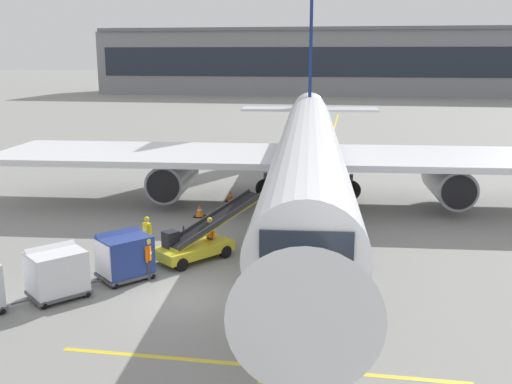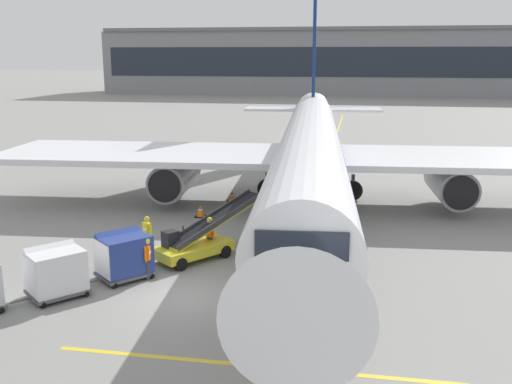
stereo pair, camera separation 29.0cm
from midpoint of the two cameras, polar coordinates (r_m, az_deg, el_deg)
The scene contains 14 objects.
ground_plane at distance 22.30m, azimuth -6.72°, elevation -10.05°, with size 600.00×600.00×0.00m, color gray.
parked_airplane at distance 34.98m, azimuth 4.90°, elevation 4.25°, with size 37.89×47.20×15.48m.
belt_loader at distance 25.95m, azimuth -5.94°, elevation -4.75°, with size 4.35×5.10×2.55m.
baggage_cart_lead at distance 24.08m, azimuth -13.04°, elevation -5.98°, with size 2.52×2.58×1.91m.
baggage_cart_second at distance 22.99m, azimuth -19.19°, elevation -7.32°, with size 2.52×2.58×1.91m.
ground_crew_by_loader at distance 24.91m, azimuth -13.91°, elevation -5.38°, with size 0.45×0.43×1.74m.
ground_crew_by_carts at distance 26.80m, azimuth -10.84°, elevation -3.89°, with size 0.46×0.43×1.74m.
ground_crew_marshaller at distance 23.76m, azimuth -10.74°, elevation -6.13°, with size 0.26×0.57×1.74m.
ground_crew_wingwalker at distance 26.30m, azimuth -4.83°, elevation -4.03°, with size 0.50×0.40×1.74m.
safety_cone_engine_keepout at distance 32.58m, azimuth -5.77°, elevation -1.86°, with size 0.60×0.60×0.69m.
safety_cone_wingtip at distance 35.92m, azimuth -2.74°, elevation -0.41°, with size 0.57×0.57×0.65m.
apron_guidance_line_lead_in at distance 34.71m, azimuth 5.20°, elevation -1.46°, with size 0.20×110.00×0.01m.
apron_guidance_line_stop_bar at distance 17.69m, azimuth -0.34°, elevation -16.52°, with size 12.00×0.20×0.01m.
terminal_building at distance 137.12m, azimuth 13.17°, elevation 12.23°, with size 131.35×20.24×14.41m.
Camera 1 is at (5.71, -19.67, 8.79)m, focal length 41.13 mm.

